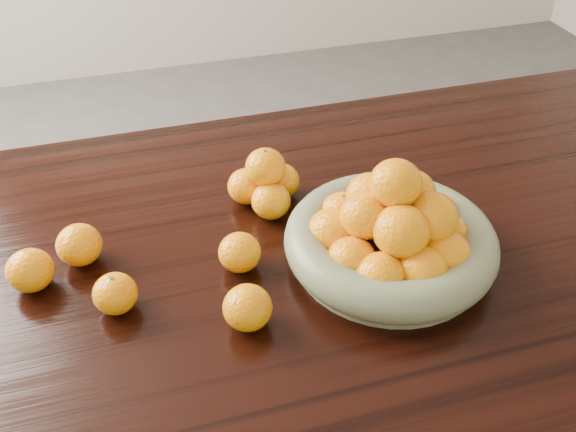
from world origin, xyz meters
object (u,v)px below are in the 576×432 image
object	(u,v)px
orange_pyramid	(266,183)
loose_orange_0	(115,293)
fruit_bowl	(392,235)
dining_table	(287,278)

from	to	relation	value
orange_pyramid	loose_orange_0	distance (m)	0.38
fruit_bowl	loose_orange_0	distance (m)	0.48
dining_table	orange_pyramid	xyz separation A→B (m)	(-0.01, 0.13, 0.14)
orange_pyramid	dining_table	bearing A→B (deg)	-87.61
orange_pyramid	loose_orange_0	bearing A→B (deg)	-145.69
dining_table	fruit_bowl	bearing A→B (deg)	-30.80
fruit_bowl	loose_orange_0	xyz separation A→B (m)	(-0.48, 0.02, -0.02)
dining_table	fruit_bowl	distance (m)	0.24
fruit_bowl	orange_pyramid	distance (m)	0.28
dining_table	loose_orange_0	world-z (taller)	loose_orange_0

